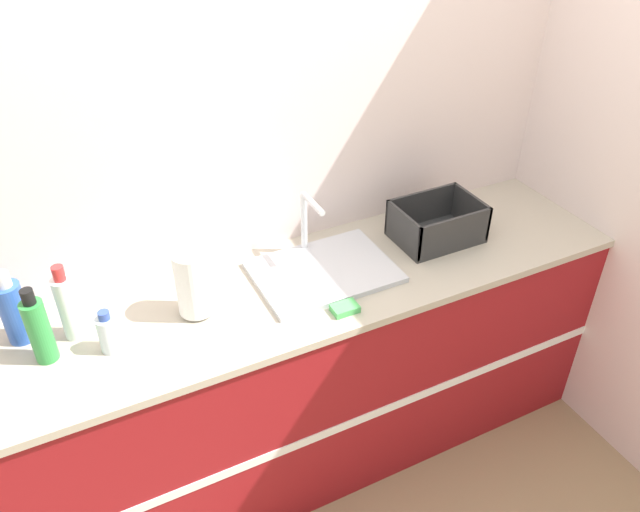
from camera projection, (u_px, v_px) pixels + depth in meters
name	position (u px, v px, depth m)	size (l,w,h in m)	color
ground_plane	(342.00, 497.00, 2.55)	(12.00, 12.00, 0.00)	#937A56
wall_back	(271.00, 150.00, 2.25)	(4.79, 0.06, 2.60)	silver
wall_right	(587.00, 121.00, 2.47)	(0.06, 2.57, 2.60)	silver
counter_cabinet	(311.00, 372.00, 2.50)	(2.41, 0.60, 0.92)	maroon
sink	(323.00, 268.00, 2.27)	(0.50, 0.37, 0.26)	silver
paper_towel_roll	(193.00, 283.00, 2.03)	(0.12, 0.12, 0.24)	#4C4C51
dish_rack	(437.00, 226.00, 2.44)	(0.33, 0.24, 0.15)	#2D2D2D
bottle_clear	(108.00, 333.00, 1.91)	(0.06, 0.06, 0.15)	silver
bottle_blue	(14.00, 311.00, 1.93)	(0.08, 0.08, 0.26)	#2D56B7
bottle_white_spray	(68.00, 306.00, 1.94)	(0.07, 0.07, 0.27)	white
bottle_green	(39.00, 329.00, 1.85)	(0.07, 0.07, 0.26)	#2D8C3D
sponge	(345.00, 308.00, 2.09)	(0.09, 0.06, 0.02)	#4CB259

